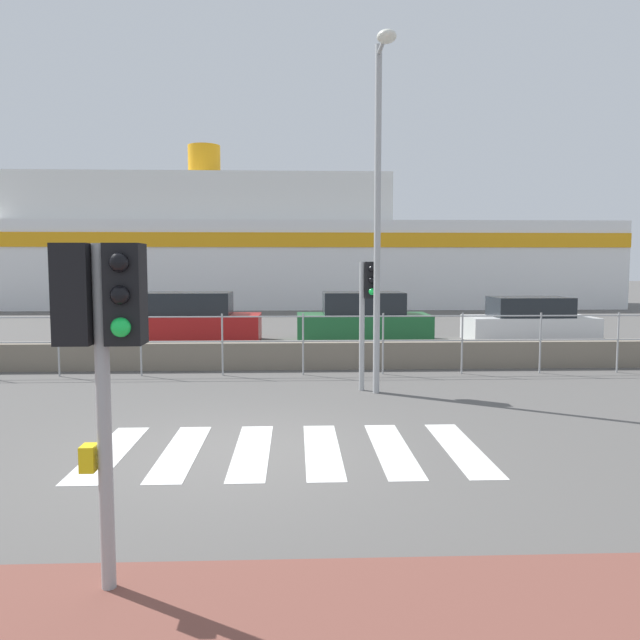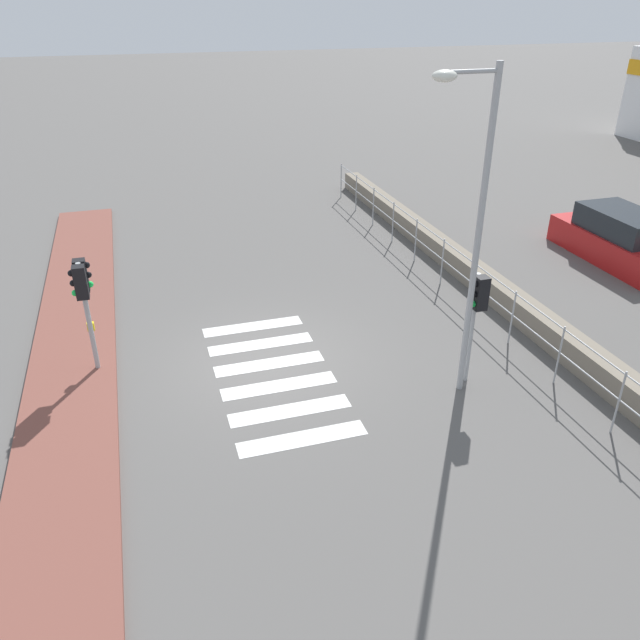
# 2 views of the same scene
# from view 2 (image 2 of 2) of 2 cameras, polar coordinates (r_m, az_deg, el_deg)

# --- Properties ---
(ground_plane) EXTENTS (160.00, 160.00, 0.00)m
(ground_plane) POSITION_cam_2_polar(r_m,az_deg,el_deg) (13.83, -4.79, -3.73)
(ground_plane) COLOR #565451
(sidewalk_brick) EXTENTS (24.00, 1.80, 0.12)m
(sidewalk_brick) POSITION_cam_2_polar(r_m,az_deg,el_deg) (13.71, -21.83, -5.88)
(sidewalk_brick) COLOR brown
(sidewalk_brick) RESTS_ON ground_plane
(crosswalk) EXTENTS (4.95, 2.40, 0.01)m
(crosswalk) POSITION_cam_2_polar(r_m,az_deg,el_deg) (13.34, -4.23, -4.99)
(crosswalk) COLOR silver
(crosswalk) RESTS_ON ground_plane
(seawall) EXTENTS (24.98, 0.55, 0.61)m
(seawall) POSITION_cam_2_polar(r_m,az_deg,el_deg) (16.04, 17.97, 0.86)
(seawall) COLOR slate
(seawall) RESTS_ON ground_plane
(harbor_fence) EXTENTS (22.52, 0.04, 1.33)m
(harbor_fence) POSITION_cam_2_polar(r_m,az_deg,el_deg) (15.35, 15.55, 2.28)
(harbor_fence) COLOR #9EA0A3
(harbor_fence) RESTS_ON ground_plane
(traffic_light_near) EXTENTS (0.58, 0.41, 2.52)m
(traffic_light_near) POSITION_cam_2_polar(r_m,az_deg,el_deg) (13.33, -20.87, 2.67)
(traffic_light_near) COLOR #9EA0A3
(traffic_light_near) RESTS_ON ground_plane
(traffic_light_far) EXTENTS (0.34, 0.32, 2.43)m
(traffic_light_far) POSITION_cam_2_polar(r_m,az_deg,el_deg) (12.54, 14.14, 1.25)
(traffic_light_far) COLOR #9EA0A3
(traffic_light_far) RESTS_ON ground_plane
(streetlamp) EXTENTS (0.32, 1.23, 6.25)m
(streetlamp) POSITION_cam_2_polar(r_m,az_deg,el_deg) (11.44, 13.62, 10.03)
(streetlamp) COLOR #9EA0A3
(streetlamp) RESTS_ON ground_plane
(parked_car_red) EXTENTS (4.45, 1.79, 1.52)m
(parked_car_red) POSITION_cam_2_polar(r_m,az_deg,el_deg) (20.79, 25.77, 6.61)
(parked_car_red) COLOR #B21919
(parked_car_red) RESTS_ON ground_plane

